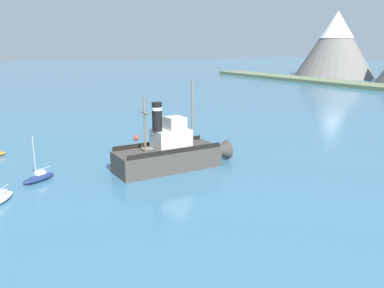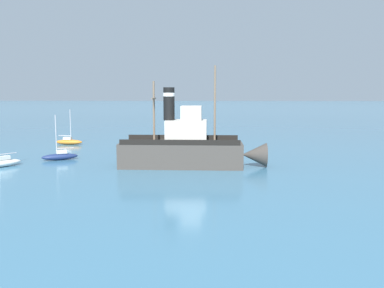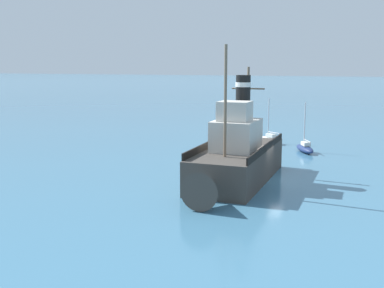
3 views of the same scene
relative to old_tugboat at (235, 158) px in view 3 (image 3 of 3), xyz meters
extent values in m
plane|color=teal|center=(-1.92, -1.75, -1.83)|extent=(600.00, 600.00, 0.00)
cube|color=#423D38|center=(0.00, -0.61, -0.63)|extent=(4.45, 12.02, 2.40)
cone|color=#423D38|center=(0.03, 6.58, -0.63)|extent=(2.36, 2.41, 2.35)
cube|color=beige|center=(0.00, -0.11, 1.67)|extent=(3.02, 4.01, 2.20)
cube|color=beige|center=(0.00, 0.39, 3.47)|extent=(2.21, 2.01, 1.40)
cylinder|color=black|center=(-0.01, -1.81, 4.37)|extent=(1.10, 1.10, 3.20)
cylinder|color=silver|center=(-0.01, -1.81, 5.27)|extent=(1.16, 1.16, 0.35)
cylinder|color=#75604C|center=(0.01, 2.69, 4.32)|extent=(0.20, 0.20, 7.50)
cylinder|color=#75604C|center=(-0.01, -3.31, 3.57)|extent=(0.20, 0.20, 6.00)
cylinder|color=#75604C|center=(-0.01, -3.31, 4.89)|extent=(2.60, 0.13, 0.12)
cube|color=black|center=(-2.16, -0.61, 0.82)|extent=(0.17, 11.40, 0.50)
cube|color=black|center=(2.15, -0.62, 0.82)|extent=(0.17, 11.40, 0.50)
ellipsoid|color=navy|center=(-3.13, -14.12, -1.48)|extent=(2.71, 3.88, 0.70)
cube|color=silver|center=(-3.22, -13.95, -0.95)|extent=(1.07, 1.27, 0.36)
cylinder|color=#B7B7BC|center=(-2.99, -14.39, 0.97)|extent=(0.10, 0.10, 4.20)
cylinder|color=#B7B7BC|center=(-3.40, -13.59, -0.58)|extent=(0.89, 1.64, 0.08)
ellipsoid|color=white|center=(1.22, -18.30, -1.48)|extent=(3.69, 3.18, 0.70)
cube|color=silver|center=(1.07, -18.18, -0.95)|extent=(1.26, 1.18, 0.36)
cylinder|color=#B7B7BC|center=(1.46, -18.48, 0.97)|extent=(0.10, 0.10, 4.20)
cylinder|color=#B7B7BC|center=(0.75, -17.93, -0.58)|extent=(1.48, 1.15, 0.08)
camera|label=1|loc=(39.60, -21.13, 12.16)|focal=38.00mm
camera|label=2|loc=(39.82, 2.30, 5.51)|focal=38.00mm
camera|label=3|loc=(-9.28, 33.40, 6.84)|focal=45.00mm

